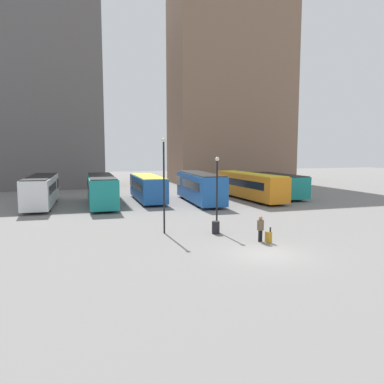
{
  "coord_description": "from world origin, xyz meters",
  "views": [
    {
      "loc": [
        -9.71,
        -17.81,
        5.68
      ],
      "look_at": [
        -0.17,
        13.11,
        1.99
      ],
      "focal_mm": 35.0,
      "sensor_mm": 36.0,
      "label": 1
    }
  ],
  "objects": [
    {
      "name": "bus_5",
      "position": [
        13.17,
        21.67,
        1.52
      ],
      "size": [
        2.7,
        9.54,
        2.78
      ],
      "rotation": [
        0.0,
        0.0,
        1.59
      ],
      "color": "#19847F",
      "rests_on": "ground_plane"
    },
    {
      "name": "bus_2",
      "position": [
        -2.31,
        22.91,
        1.53
      ],
      "size": [
        2.65,
        9.94,
        2.81
      ],
      "rotation": [
        0.0,
        0.0,
        1.56
      ],
      "color": "#1E56A3",
      "rests_on": "ground_plane"
    },
    {
      "name": "suitcase",
      "position": [
        1.38,
        2.24,
        0.35
      ],
      "size": [
        0.32,
        0.44,
        0.98
      ],
      "rotation": [
        0.0,
        0.0,
        1.87
      ],
      "color": "#B27A1E",
      "rests_on": "ground_plane"
    },
    {
      "name": "traveler",
      "position": [
        1.01,
        2.6,
        0.95
      ],
      "size": [
        0.52,
        0.52,
        1.6
      ],
      "rotation": [
        0.0,
        0.0,
        1.87
      ],
      "color": "black",
      "rests_on": "ground_plane"
    },
    {
      "name": "trash_bin",
      "position": [
        -0.84,
        5.49,
        0.42
      ],
      "size": [
        0.52,
        0.52,
        0.85
      ],
      "color": "black",
      "rests_on": "ground_plane"
    },
    {
      "name": "bus_0",
      "position": [
        -13.17,
        21.99,
        1.66
      ],
      "size": [
        2.85,
        10.82,
        3.05
      ],
      "rotation": [
        0.0,
        0.0,
        1.53
      ],
      "color": "silver",
      "rests_on": "ground_plane"
    },
    {
      "name": "bus_1",
      "position": [
        -7.39,
        20.99,
        1.67
      ],
      "size": [
        2.71,
        11.0,
        3.07
      ],
      "rotation": [
        0.0,
        0.0,
        1.56
      ],
      "color": "#19847F",
      "rests_on": "ground_plane"
    },
    {
      "name": "lamp_post_0",
      "position": [
        -4.14,
        6.65,
        3.74
      ],
      "size": [
        0.28,
        0.28,
        6.44
      ],
      "color": "black",
      "rests_on": "ground_plane"
    },
    {
      "name": "bus_3",
      "position": [
        2.86,
        20.2,
        1.73
      ],
      "size": [
        3.15,
        11.26,
        3.18
      ],
      "rotation": [
        0.0,
        0.0,
        1.52
      ],
      "color": "#1E56A3",
      "rests_on": "ground_plane"
    },
    {
      "name": "lamp_post_1",
      "position": [
        -0.55,
        6.07,
        3.08
      ],
      "size": [
        0.28,
        0.28,
        5.18
      ],
      "color": "black",
      "rests_on": "ground_plane"
    },
    {
      "name": "building_block_right",
      "position": [
        15.74,
        42.41,
        15.99
      ],
      "size": [
        19.94,
        10.51,
        31.98
      ],
      "color": "#7F604C",
      "rests_on": "ground_plane"
    },
    {
      "name": "ground_plane",
      "position": [
        0.0,
        0.0,
        0.0
      ],
      "size": [
        160.0,
        160.0,
        0.0
      ],
      "primitive_type": "plane",
      "color": "slate"
    },
    {
      "name": "bus_4",
      "position": [
        9.06,
        20.93,
        1.64
      ],
      "size": [
        3.21,
        12.64,
        3.0
      ],
      "rotation": [
        0.0,
        0.0,
        1.63
      ],
      "color": "orange",
      "rests_on": "ground_plane"
    }
  ]
}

